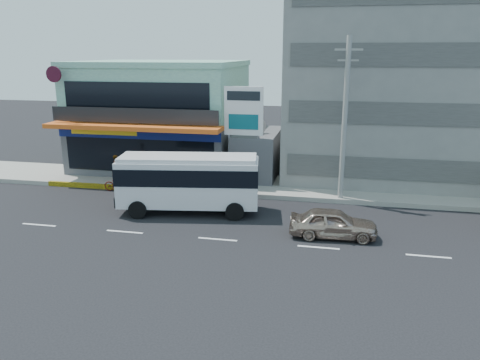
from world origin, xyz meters
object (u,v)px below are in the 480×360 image
satellite_dish (256,133)px  billboard (244,117)px  utility_pole_near (345,120)px  concrete_building (402,81)px  sedan (333,223)px  minibus (189,179)px  shop_building (163,118)px  motorcycle_rider (118,179)px

satellite_dish → billboard: size_ratio=0.22×
utility_pole_near → satellite_dish: bearing=149.0°
concrete_building → utility_pole_near: bearing=-117.8°
concrete_building → sedan: concrete_building is taller
minibus → shop_building: bearing=117.6°
utility_pole_near → sedan: utility_pole_near is taller
utility_pole_near → motorcycle_rider: utility_pole_near is taller
concrete_building → minibus: size_ratio=1.92×
shop_building → motorcycle_rider: 7.84m
billboard → sedan: (6.14, -7.70, -4.18)m
satellite_dish → sedan: bearing=-59.3°
shop_building → concrete_building: concrete_building is taller
shop_building → billboard: shop_building is taller
billboard → utility_pole_near: bearing=-15.5°
concrete_building → sedan: size_ratio=3.66×
sedan → motorcycle_rider: size_ratio=1.76×
satellite_dish → concrete_building: bearing=21.8°
satellite_dish → motorcycle_rider: size_ratio=0.60×
concrete_building → billboard: (-10.50, -5.80, -2.07)m
concrete_building → satellite_dish: 11.30m
billboard → utility_pole_near: utility_pole_near is taller
concrete_building → satellite_dish: bearing=-158.2°
billboard → motorcycle_rider: size_ratio=2.78×
minibus → billboard: bearing=68.7°
shop_building → motorcycle_rider: shop_building is taller
concrete_building → motorcycle_rider: concrete_building is taller
shop_building → minibus: size_ratio=1.49×
motorcycle_rider → utility_pole_near: bearing=2.4°
utility_pole_near → billboard: bearing=164.5°
satellite_dish → utility_pole_near: bearing=-31.0°
shop_building → satellite_dish: bearing=-20.2°
satellite_dish → utility_pole_near: 7.17m
utility_pole_near → concrete_building: bearing=62.2°
concrete_building → motorcycle_rider: 21.26m
concrete_building → shop_building: bearing=-176.6°
minibus → sedan: minibus is taller
satellite_dish → sedan: satellite_dish is taller
billboard → motorcycle_rider: (-8.11, -2.40, -4.11)m
utility_pole_near → sedan: 7.37m
satellite_dish → minibus: 7.91m
minibus → satellite_dish: bearing=70.1°
concrete_building → utility_pole_near: concrete_building is taller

